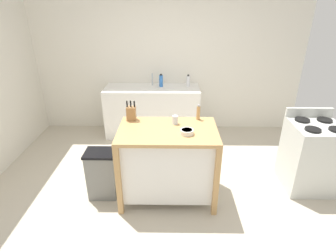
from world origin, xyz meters
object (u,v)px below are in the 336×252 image
pepper_grinder (198,112)px  sink_faucet (152,79)px  bowl_ceramic_wide (187,132)px  stove (311,156)px  drinking_cup (175,120)px  bottle_dish_soap (161,81)px  knife_block (131,113)px  bottle_hand_soap (188,81)px  kitchen_island (168,160)px  trash_bin (102,174)px

pepper_grinder → sink_faucet: size_ratio=0.90×
pepper_grinder → sink_faucet: 1.74m
bowl_ceramic_wide → stove: size_ratio=0.15×
drinking_cup → bottle_dish_soap: (-0.23, 1.68, 0.01)m
knife_block → bottle_hand_soap: 1.77m
bowl_ceramic_wide → drinking_cup: (-0.13, 0.27, 0.02)m
sink_faucet → knife_block: bearing=-95.2°
stove → drinking_cup: bearing=-177.8°
sink_faucet → bottle_hand_soap: 0.63m
kitchen_island → bottle_hand_soap: bottle_hand_soap is taller
kitchen_island → bowl_ceramic_wide: 0.50m
knife_block → drinking_cup: knife_block is taller
bottle_hand_soap → sink_faucet: bearing=176.6°
knife_block → bottle_dish_soap: bearing=79.0°
knife_block → pepper_grinder: 0.82m
drinking_cup → sink_faucet: sink_faucet is taller
bowl_ceramic_wide → bottle_dish_soap: (-0.36, 1.95, 0.04)m
knife_block → stove: knife_block is taller
kitchen_island → sink_faucet: sink_faucet is taller
knife_block → pepper_grinder: knife_block is taller
sink_faucet → bottle_dish_soap: 0.17m
kitchen_island → trash_bin: 0.83m
pepper_grinder → trash_bin: 1.41m
bowl_ceramic_wide → sink_faucet: bearing=104.4°
bottle_dish_soap → kitchen_island: bearing=-85.5°
knife_block → stove: (2.28, -0.04, -0.56)m
stove → trash_bin: bearing=-174.8°
trash_bin → stove: (2.64, 0.24, 0.13)m
trash_bin → bottle_dish_soap: bearing=70.2°
drinking_cup → bottle_hand_soap: bearing=81.8°
kitchen_island → bottle_hand_soap: bearing=79.9°
knife_block → trash_bin: bearing=-141.7°
drinking_cup → sink_faucet: size_ratio=0.47×
kitchen_island → stove: (1.83, 0.22, -0.07)m
bowl_ceramic_wide → drinking_cup: drinking_cup is taller
kitchen_island → bottle_dish_soap: bearing=94.5°
drinking_cup → trash_bin: bearing=-169.0°
bottle_hand_soap → bottle_dish_soap: (-0.48, -0.03, 0.01)m
drinking_cup → sink_faucet: 1.78m
trash_bin → bottle_hand_soap: 2.29m
knife_block → sink_faucet: 1.64m
drinking_cup → bottle_dish_soap: bearing=97.8°
pepper_grinder → bowl_ceramic_wide: bearing=-111.2°
sink_faucet → bottle_dish_soap: size_ratio=0.98×
bowl_ceramic_wide → sink_faucet: size_ratio=0.67×
kitchen_island → bottle_dish_soap: bottle_dish_soap is taller
drinking_cup → stove: bearing=2.2°
trash_bin → bottle_hand_soap: bottle_hand_soap is taller
bowl_ceramic_wide → pepper_grinder: pepper_grinder is taller
knife_block → bottle_dish_soap: (0.31, 1.57, -0.03)m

